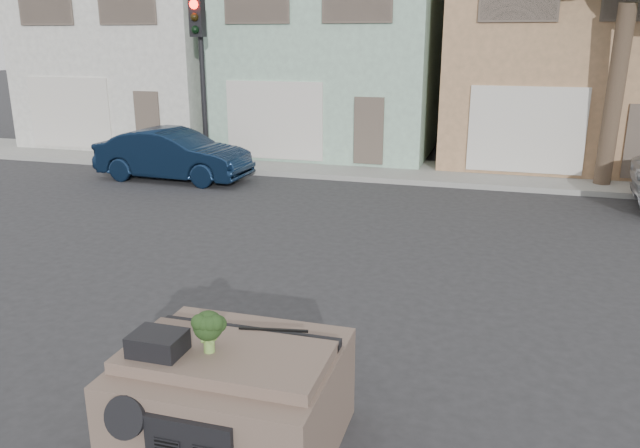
% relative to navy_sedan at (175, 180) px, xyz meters
% --- Properties ---
extents(ground_plane, '(120.00, 120.00, 0.00)m').
position_rel_navy_sedan_xyz_m(ground_plane, '(6.64, -7.80, 0.00)').
color(ground_plane, '#303033').
rests_on(ground_plane, ground).
extents(sidewalk, '(40.00, 3.00, 0.15)m').
position_rel_navy_sedan_xyz_m(sidewalk, '(6.64, 2.70, 0.07)').
color(sidewalk, gray).
rests_on(sidewalk, ground).
extents(townhouse_white, '(7.20, 8.20, 7.55)m').
position_rel_navy_sedan_xyz_m(townhouse_white, '(-4.36, 6.70, 3.77)').
color(townhouse_white, silver).
rests_on(townhouse_white, ground).
extents(townhouse_mint, '(7.20, 8.20, 7.55)m').
position_rel_navy_sedan_xyz_m(townhouse_mint, '(3.14, 6.70, 3.77)').
color(townhouse_mint, '#95BCA5').
rests_on(townhouse_mint, ground).
extents(townhouse_tan, '(7.20, 8.20, 7.55)m').
position_rel_navy_sedan_xyz_m(townhouse_tan, '(10.64, 6.70, 3.77)').
color(townhouse_tan, tan).
rests_on(townhouse_tan, ground).
extents(navy_sedan, '(4.47, 1.69, 1.46)m').
position_rel_navy_sedan_xyz_m(navy_sedan, '(0.00, 0.00, 0.00)').
color(navy_sedan, '#0C1B32').
rests_on(navy_sedan, ground).
extents(traffic_signal, '(0.40, 0.40, 5.10)m').
position_rel_navy_sedan_xyz_m(traffic_signal, '(0.14, 1.70, 2.55)').
color(traffic_signal, black).
rests_on(traffic_signal, ground).
extents(tree_near, '(4.40, 4.00, 8.50)m').
position_rel_navy_sedan_xyz_m(tree_near, '(11.64, 2.00, 4.25)').
color(tree_near, '#173614').
rests_on(tree_near, ground).
extents(car_dashboard, '(2.00, 1.80, 1.12)m').
position_rel_navy_sedan_xyz_m(car_dashboard, '(6.64, -10.80, 0.56)').
color(car_dashboard, brown).
rests_on(car_dashboard, ground).
extents(instrument_hump, '(0.48, 0.38, 0.20)m').
position_rel_navy_sedan_xyz_m(instrument_hump, '(6.06, -11.15, 1.22)').
color(instrument_hump, black).
rests_on(instrument_hump, car_dashboard).
extents(wiper_arm, '(0.69, 0.15, 0.02)m').
position_rel_navy_sedan_xyz_m(wiper_arm, '(6.92, -10.42, 1.13)').
color(wiper_arm, black).
rests_on(wiper_arm, car_dashboard).
extents(broccoli, '(0.35, 0.35, 0.41)m').
position_rel_navy_sedan_xyz_m(broccoli, '(6.50, -10.99, 1.33)').
color(broccoli, '#1B3113').
rests_on(broccoli, car_dashboard).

